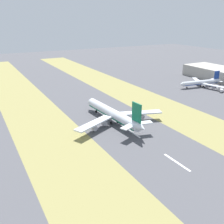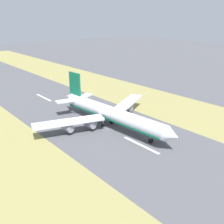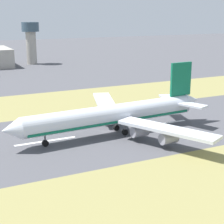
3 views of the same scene
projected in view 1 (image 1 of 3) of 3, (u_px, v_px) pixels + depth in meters
name	position (u px, v px, depth m)	size (l,w,h in m)	color
ground_plane	(115.00, 121.00, 175.28)	(800.00, 800.00, 0.00)	#4C4C51
grass_median_west	(49.00, 134.00, 155.02)	(40.00, 600.00, 0.01)	olive
grass_median_east	(168.00, 110.00, 195.54)	(40.00, 600.00, 0.01)	olive
centreline_dash_near	(177.00, 162.00, 125.32)	(1.20, 18.00, 0.01)	silver
centreline_dash_mid	(132.00, 132.00, 158.34)	(1.20, 18.00, 0.01)	silver
centreline_dash_far	(102.00, 112.00, 191.35)	(1.20, 18.00, 0.01)	silver
airplane_main_jet	(114.00, 114.00, 170.08)	(63.99, 67.22, 20.20)	silver
airplane_parked_apron	(202.00, 82.00, 259.75)	(49.22, 46.58, 14.82)	silver
service_truck	(221.00, 90.00, 242.10)	(6.04, 5.50, 3.10)	#B2231E
apron_car	(219.00, 88.00, 252.89)	(4.75, 3.33, 2.03)	white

